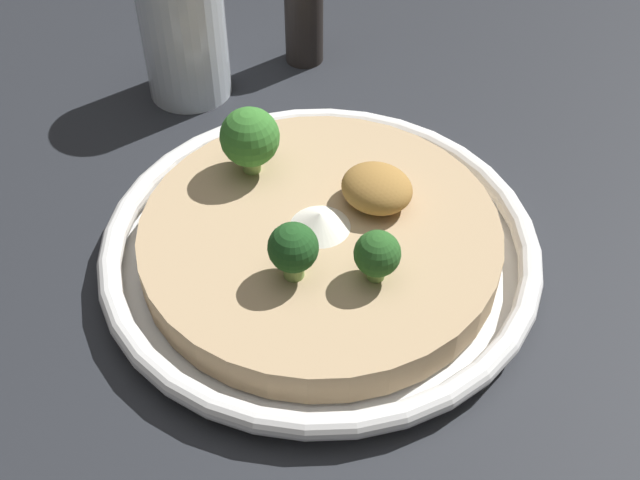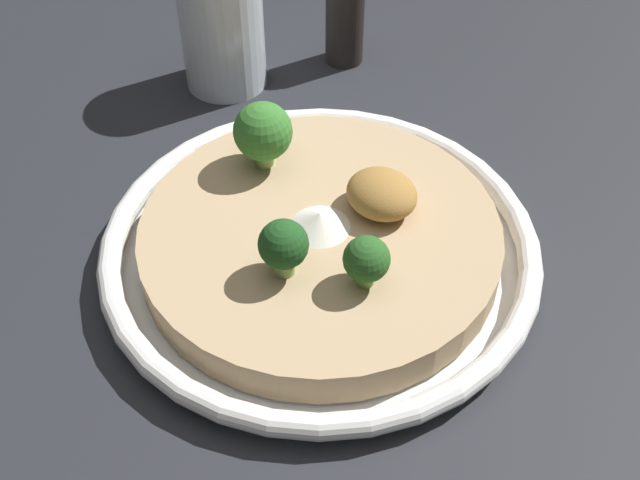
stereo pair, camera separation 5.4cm
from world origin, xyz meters
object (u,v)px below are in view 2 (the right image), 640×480
at_px(broccoli_right, 366,260).
at_px(pepper_shaker, 345,9).
at_px(broccoli_front_right, 283,246).
at_px(drinking_glass, 222,23).
at_px(risotto_bowl, 320,245).
at_px(broccoli_back_left, 263,132).

xyz_separation_m(broccoli_right, pepper_shaker, (-0.22, 0.21, -0.00)).
bearing_deg(broccoli_front_right, drinking_glass, 148.32).
xyz_separation_m(drinking_glass, pepper_shaker, (0.05, 0.10, -0.01)).
bearing_deg(drinking_glass, risotto_bowl, -24.01).
bearing_deg(pepper_shaker, drinking_glass, -116.15).
distance_m(broccoli_back_left, broccoli_front_right, 0.11).
bearing_deg(broccoli_front_right, broccoli_right, 35.10).
bearing_deg(risotto_bowl, pepper_shaker, 130.23).
height_order(broccoli_right, drinking_glass, drinking_glass).
distance_m(risotto_bowl, broccoli_back_left, 0.09).
distance_m(risotto_bowl, broccoli_right, 0.07).
height_order(risotto_bowl, broccoli_front_right, broccoli_front_right).
relative_size(broccoli_right, broccoli_front_right, 0.88).
bearing_deg(broccoli_back_left, risotto_bowl, -13.21).
bearing_deg(drinking_glass, broccoli_back_left, -29.20).
bearing_deg(broccoli_back_left, broccoli_right, -14.01).
distance_m(broccoli_right, pepper_shaker, 0.30).
xyz_separation_m(broccoli_right, broccoli_back_left, (-0.13, 0.03, 0.01)).
distance_m(drinking_glass, pepper_shaker, 0.11).
distance_m(broccoli_back_left, pepper_shaker, 0.20).
bearing_deg(broccoli_front_right, broccoli_back_left, 144.67).
xyz_separation_m(broccoli_right, broccoli_front_right, (-0.04, -0.03, 0.00)).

